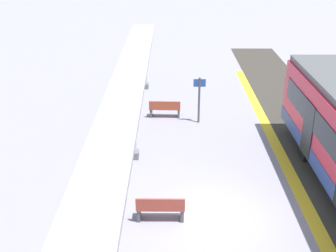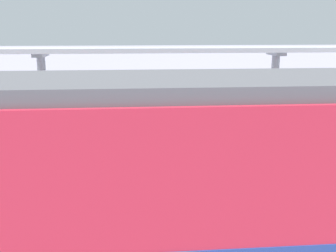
{
  "view_description": "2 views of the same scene",
  "coord_description": "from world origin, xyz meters",
  "views": [
    {
      "loc": [
        1.42,
        11.41,
        8.2
      ],
      "look_at": [
        1.48,
        -4.17,
        1.32
      ],
      "focal_mm": 46.8,
      "sensor_mm": 36.0,
      "label": 1
    },
    {
      "loc": [
        -11.27,
        1.1,
        4.24
      ],
      "look_at": [
        1.41,
        -0.05,
        1.13
      ],
      "focal_mm": 43.33,
      "sensor_mm": 36.0,
      "label": 2
    }
  ],
  "objects": [
    {
      "name": "tactile_edge_strip",
      "position": [
        -3.08,
        0.0,
        0.0
      ],
      "size": [
        0.47,
        32.15,
        0.01
      ],
      "primitive_type": "cube",
      "color": "gold",
      "rests_on": "ground"
    },
    {
      "name": "canopy_pillar_nearest",
      "position": [
        2.86,
        -12.56,
        1.73
      ],
      "size": [
        1.1,
        0.44,
        3.4
      ],
      "color": "slate",
      "rests_on": "ground"
    },
    {
      "name": "bench_near_end",
      "position": [
        1.7,
        0.12,
        0.44
      ],
      "size": [
        1.5,
        0.44,
        0.86
      ],
      "color": "#973C2E",
      "rests_on": "ground"
    },
    {
      "name": "ground_plane",
      "position": [
        0.0,
        0.0,
        0.0
      ],
      "size": [
        176.0,
        176.0,
        0.0
      ],
      "primitive_type": "plane",
      "color": "gray"
    },
    {
      "name": "canopy_pillar_second",
      "position": [
        2.86,
        -4.03,
        1.73
      ],
      "size": [
        1.1,
        0.44,
        3.4
      ],
      "color": "slate",
      "rests_on": "ground"
    },
    {
      "name": "canopy_beam",
      "position": [
        2.86,
        0.1,
        3.48
      ],
      "size": [
        1.2,
        26.13,
        0.16
      ],
      "primitive_type": "cube",
      "color": "#A8AAB2",
      "rests_on": "canopy_pillar_nearest"
    },
    {
      "name": "platform_info_sign",
      "position": [
        0.05,
        -7.61,
        1.33
      ],
      "size": [
        0.56,
        0.1,
        2.2
      ],
      "color": "#4C4C51",
      "rests_on": "ground"
    },
    {
      "name": "bench_mid_platform",
      "position": [
        1.65,
        -8.22,
        0.44
      ],
      "size": [
        1.52,
        0.5,
        0.86
      ],
      "color": "#9F4129",
      "rests_on": "ground"
    }
  ]
}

